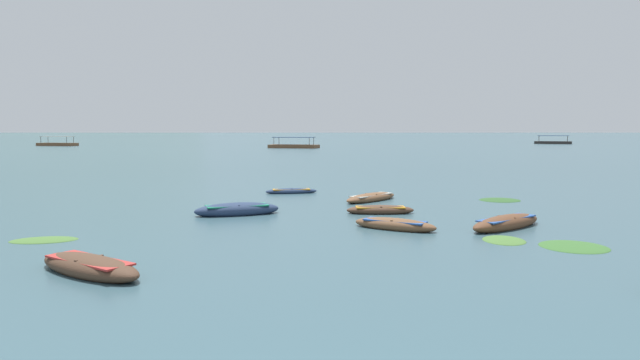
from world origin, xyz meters
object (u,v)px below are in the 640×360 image
(rowboat_0, at_px, (380,210))
(ferry_2, at_px, (294,146))
(rowboat_1, at_px, (237,210))
(rowboat_2, at_px, (291,191))
(ferry_0, at_px, (57,144))
(rowboat_5, at_px, (89,267))
(ferry_1, at_px, (553,142))
(rowboat_4, at_px, (506,223))
(rowboat_7, at_px, (395,225))
(rowboat_6, at_px, (371,198))

(rowboat_0, xyz_separation_m, ferry_2, (-17.81, 92.48, 0.30))
(rowboat_1, xyz_separation_m, rowboat_2, (1.12, 8.57, -0.09))
(ferry_0, bearing_deg, rowboat_0, -52.95)
(rowboat_5, height_order, ferry_1, ferry_1)
(rowboat_2, height_order, ferry_0, ferry_0)
(rowboat_0, relative_size, rowboat_2, 0.99)
(rowboat_2, bearing_deg, ferry_2, 98.42)
(rowboat_4, height_order, rowboat_5, rowboat_4)
(rowboat_7, bearing_deg, ferry_2, 100.76)
(rowboat_2, distance_m, ferry_0, 120.14)
(rowboat_0, relative_size, rowboat_6, 0.80)
(rowboat_0, height_order, rowboat_2, rowboat_0)
(rowboat_6, distance_m, ferry_1, 140.86)
(rowboat_5, relative_size, ferry_0, 0.38)
(ferry_0, height_order, ferry_1, same)
(rowboat_2, xyz_separation_m, ferry_0, (-72.68, 95.66, 0.32))
(rowboat_4, xyz_separation_m, rowboat_7, (-4.29, -0.67, -0.03))
(rowboat_0, relative_size, rowboat_1, 0.79)
(rowboat_2, xyz_separation_m, ferry_1, (54.43, 128.78, 0.32))
(rowboat_0, height_order, ferry_1, ferry_1)
(rowboat_5, xyz_separation_m, ferry_1, (56.85, 147.74, 0.26))
(rowboat_2, relative_size, rowboat_7, 0.93)
(rowboat_7, bearing_deg, ferry_0, 126.20)
(rowboat_2, bearing_deg, rowboat_7, -63.43)
(rowboat_6, xyz_separation_m, ferry_2, (-17.36, 87.96, 0.29))
(rowboat_5, distance_m, ferry_2, 104.38)
(rowboat_2, bearing_deg, rowboat_1, -97.42)
(rowboat_2, height_order, rowboat_4, rowboat_4)
(ferry_1, height_order, ferry_2, same)
(rowboat_0, height_order, ferry_0, ferry_0)
(rowboat_0, relative_size, rowboat_4, 0.84)
(rowboat_5, height_order, ferry_0, ferry_0)
(rowboat_2, bearing_deg, ferry_1, 67.09)
(rowboat_1, relative_size, ferry_1, 0.39)
(rowboat_1, height_order, rowboat_4, rowboat_1)
(rowboat_6, bearing_deg, rowboat_1, -136.86)
(rowboat_0, distance_m, ferry_1, 144.94)
(rowboat_0, bearing_deg, rowboat_6, 95.68)
(rowboat_2, distance_m, rowboat_6, 5.67)
(rowboat_6, bearing_deg, ferry_1, 69.36)
(rowboat_7, xyz_separation_m, ferry_1, (48.68, 140.29, 0.28))
(rowboat_0, bearing_deg, ferry_2, 100.90)
(rowboat_0, relative_size, rowboat_5, 0.80)
(rowboat_4, relative_size, rowboat_5, 0.95)
(rowboat_5, bearing_deg, ferry_2, 95.58)
(rowboat_1, height_order, ferry_1, ferry_1)
(rowboat_6, xyz_separation_m, ferry_1, (49.65, 131.82, 0.29))
(rowboat_1, bearing_deg, rowboat_2, 82.58)
(rowboat_4, bearing_deg, rowboat_0, 145.64)
(rowboat_1, xyz_separation_m, rowboat_5, (-1.30, -10.39, -0.02))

